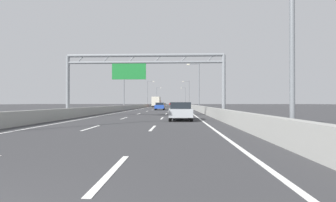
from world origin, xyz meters
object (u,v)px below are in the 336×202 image
at_px(streetlamp_right_mid, 198,83).
at_px(streetlamp_right_distant, 185,95).
at_px(streetlamp_right_far, 189,92).
at_px(white_car, 158,104).
at_px(streetlamp_left_distant, 157,95).
at_px(orange_car, 178,105).
at_px(yellow_car, 179,105).
at_px(sign_gantry, 143,69).
at_px(streetlamp_left_mid, 125,83).
at_px(box_truck, 156,102).
at_px(silver_car, 180,111).
at_px(streetlamp_right_near, 286,3).
at_px(blue_car, 160,106).
at_px(streetlamp_left_far, 148,92).
at_px(red_car, 171,104).

xyz_separation_m(streetlamp_right_mid, streetlamp_right_distant, (0.00, 81.50, 0.00)).
bearing_deg(streetlamp_right_far, white_car, -166.19).
distance_m(streetlamp_left_distant, orange_car, 62.25).
bearing_deg(yellow_car, sign_gantry, -93.87).
bearing_deg(streetlamp_right_mid, sign_gantry, -106.45).
distance_m(streetlamp_left_mid, streetlamp_right_distant, 82.86).
relative_size(streetlamp_left_mid, orange_car, 2.12).
height_order(streetlamp_left_distant, white_car, streetlamp_left_distant).
bearing_deg(streetlamp_left_distant, streetlamp_right_far, -69.88).
height_order(orange_car, box_truck, box_truck).
xyz_separation_m(streetlamp_right_distant, silver_car, (-3.97, -111.22, -4.62)).
relative_size(white_car, orange_car, 0.94).
height_order(silver_car, box_truck, box_truck).
height_order(streetlamp_right_near, silver_car, streetlamp_right_near).
xyz_separation_m(streetlamp_right_mid, box_truck, (-10.85, 28.53, -3.65)).
height_order(streetlamp_right_near, blue_car, streetlamp_right_near).
bearing_deg(blue_car, white_car, 95.15).
relative_size(streetlamp_right_near, box_truck, 1.19).
height_order(streetlamp_right_far, yellow_car, streetlamp_right_far).
relative_size(streetlamp_right_far, streetlamp_right_distant, 1.00).
bearing_deg(sign_gantry, blue_car, 89.96).
height_order(streetlamp_right_near, white_car, streetlamp_right_near).
bearing_deg(white_car, sign_gantry, -86.84).
bearing_deg(streetlamp_left_far, streetlamp_right_near, -79.62).
distance_m(streetlamp_right_far, white_car, 12.44).
relative_size(streetlamp_left_mid, streetlamp_right_distant, 1.00).
xyz_separation_m(streetlamp_right_mid, streetlamp_right_far, (0.00, 40.75, 0.00)).
height_order(blue_car, box_truck, box_truck).
xyz_separation_m(white_car, blue_car, (3.56, -39.42, -0.03)).
height_order(streetlamp_right_distant, orange_car, streetlamp_right_distant).
xyz_separation_m(streetlamp_left_far, streetlamp_left_distant, (0.00, 40.75, 0.00)).
xyz_separation_m(streetlamp_right_distant, white_car, (-11.21, -43.51, -4.62)).
bearing_deg(streetlamp_left_distant, white_car, -85.12).
relative_size(red_car, orange_car, 0.96).
bearing_deg(orange_car, streetlamp_left_far, 118.67).
relative_size(streetlamp_right_distant, white_car, 2.25).
bearing_deg(streetlamp_right_mid, yellow_car, 96.29).
bearing_deg(red_car, streetlamp_left_distant, -133.79).
relative_size(orange_car, box_truck, 0.56).
bearing_deg(blue_car, streetlamp_left_distant, 95.01).
xyz_separation_m(sign_gantry, streetlamp_left_distant, (-7.25, 107.50, 0.57)).
bearing_deg(streetlamp_left_mid, streetlamp_left_distant, 90.00).
xyz_separation_m(streetlamp_left_mid, streetlamp_left_far, (0.00, 40.75, 0.00)).
xyz_separation_m(silver_car, box_truck, (-6.89, 58.24, 0.97)).
relative_size(streetlamp_right_distant, orange_car, 2.12).
xyz_separation_m(streetlamp_right_far, silver_car, (-3.97, -70.47, -4.62)).
bearing_deg(sign_gantry, streetlamp_right_near, -62.52).
relative_size(streetlamp_left_mid, red_car, 2.20).
distance_m(streetlamp_right_far, streetlamp_right_distant, 40.75).
bearing_deg(silver_car, yellow_car, 89.72).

